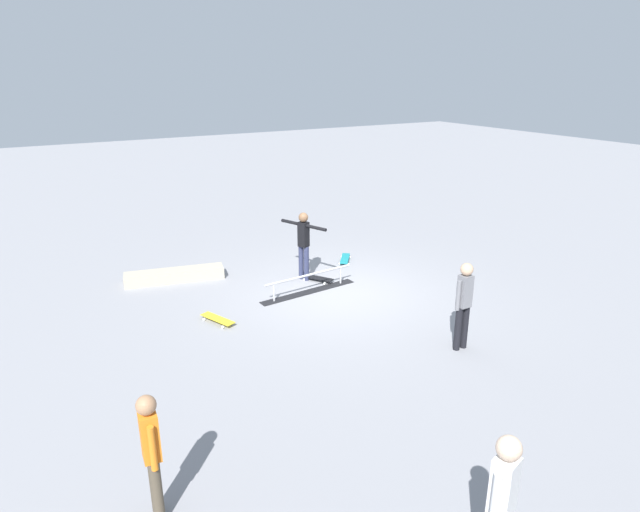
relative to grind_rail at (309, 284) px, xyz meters
The scene contains 10 objects.
ground_plane 0.66m from the grind_rail, 147.76° to the left, with size 60.00×60.00×0.00m, color gray.
grind_rail is the anchor object (origin of this frame).
skate_ledge 3.22m from the grind_rail, 42.48° to the right, with size 2.25×0.46×0.27m, color #B2A893.
skater_main 1.09m from the grind_rail, 111.02° to the right, with size 0.54×1.24×1.62m.
skateboard_main 0.71m from the grind_rail, 134.57° to the right, with size 0.59×0.79×0.09m.
bystander_orange_shirt 6.62m from the grind_rail, 46.31° to the left, with size 0.21×0.35×1.56m.
bystander_white_shirt 7.50m from the grind_rail, 74.56° to the left, with size 0.38×0.25×1.69m.
bystander_grey_shirt 3.81m from the grind_rail, 106.70° to the left, with size 0.36×0.22×1.61m.
loose_skateboard_yellow 2.32m from the grind_rail, 10.71° to the left, with size 0.48×0.82×0.09m.
loose_skateboard_teal 2.22m from the grind_rail, 144.01° to the right, with size 0.65×0.76×0.09m.
Camera 1 is at (5.93, 9.42, 4.71)m, focal length 30.50 mm.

